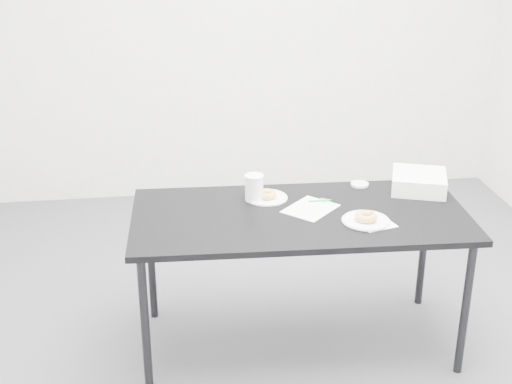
{
  "coord_description": "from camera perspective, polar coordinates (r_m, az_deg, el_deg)",
  "views": [
    {
      "loc": [
        -0.57,
        -3.18,
        2.18
      ],
      "look_at": [
        -0.13,
        0.02,
        0.82
      ],
      "focal_mm": 50.0,
      "sensor_mm": 36.0,
      "label": 1
    }
  ],
  "objects": [
    {
      "name": "plate_near",
      "position": [
        3.41,
        8.77,
        -2.28
      ],
      "size": [
        0.23,
        0.23,
        0.01
      ],
      "primitive_type": "cylinder",
      "color": "white",
      "rests_on": "napkin"
    },
    {
      "name": "wall_back",
      "position": [
        5.28,
        -1.61,
        13.78
      ],
      "size": [
        4.0,
        0.02,
        2.7
      ],
      "primitive_type": "cube",
      "color": "white",
      "rests_on": "floor"
    },
    {
      "name": "donut_far",
      "position": [
        3.62,
        0.86,
        -0.18
      ],
      "size": [
        0.13,
        0.13,
        0.03
      ],
      "primitive_type": "torus",
      "rotation": [
        0.0,
        0.0,
        -0.38
      ],
      "color": "#BC8F3B",
      "rests_on": "plate_far"
    },
    {
      "name": "bakery_box",
      "position": [
        3.81,
        12.9,
        0.81
      ],
      "size": [
        0.35,
        0.35,
        0.09
      ],
      "primitive_type": "cube",
      "rotation": [
        0.0,
        0.0,
        -0.33
      ],
      "color": "white",
      "rests_on": "table"
    },
    {
      "name": "logo_patch",
      "position": [
        3.61,
        5.4,
        -0.66
      ],
      "size": [
        0.06,
        0.06,
        0.0
      ],
      "primitive_type": "cube",
      "rotation": [
        0.0,
        0.0,
        -0.78
      ],
      "color": "green",
      "rests_on": "scorecard"
    },
    {
      "name": "plate_far",
      "position": [
        3.63,
        0.86,
        -0.46
      ],
      "size": [
        0.21,
        0.21,
        0.01
      ],
      "primitive_type": "cylinder",
      "color": "white",
      "rests_on": "table"
    },
    {
      "name": "cup_lid",
      "position": [
        3.83,
        8.3,
        0.61
      ],
      "size": [
        0.09,
        0.09,
        0.01
      ],
      "primitive_type": "cylinder",
      "color": "white",
      "rests_on": "table"
    },
    {
      "name": "table",
      "position": [
        3.49,
        3.52,
        -2.55
      ],
      "size": [
        1.66,
        0.83,
        0.74
      ],
      "rotation": [
        0.0,
        0.0,
        -0.04
      ],
      "color": "black",
      "rests_on": "floor"
    },
    {
      "name": "napkin",
      "position": [
        3.4,
        9.5,
        -2.46
      ],
      "size": [
        0.19,
        0.19,
        0.0
      ],
      "primitive_type": "cube",
      "rotation": [
        0.0,
        0.0,
        0.26
      ],
      "color": "white",
      "rests_on": "table"
    },
    {
      "name": "coffee_cup",
      "position": [
        3.58,
        -0.15,
        0.35
      ],
      "size": [
        0.09,
        0.09,
        0.14
      ],
      "primitive_type": "cylinder",
      "color": "white",
      "rests_on": "table"
    },
    {
      "name": "pen",
      "position": [
        3.6,
        5.12,
        -0.69
      ],
      "size": [
        0.12,
        0.01,
        0.01
      ],
      "primitive_type": "cylinder",
      "rotation": [
        0.0,
        1.57,
        -0.03
      ],
      "color": "#0D9655",
      "rests_on": "scorecard"
    },
    {
      "name": "donut_near",
      "position": [
        3.4,
        8.8,
        -1.96
      ],
      "size": [
        0.12,
        0.12,
        0.04
      ],
      "primitive_type": "torus",
      "rotation": [
        0.0,
        0.0,
        0.12
      ],
      "color": "#BC8F3B",
      "rests_on": "plate_near"
    },
    {
      "name": "floor",
      "position": [
        3.9,
        1.94,
        -11.16
      ],
      "size": [
        4.0,
        4.0,
        0.0
      ],
      "primitive_type": "plane",
      "color": "#4C4C51",
      "rests_on": "ground"
    },
    {
      "name": "scorecard",
      "position": [
        3.52,
        4.38,
        -1.32
      ],
      "size": [
        0.32,
        0.32,
        0.0
      ],
      "primitive_type": "cube",
      "rotation": [
        0.0,
        0.0,
        -0.78
      ],
      "color": "white",
      "rests_on": "table"
    }
  ]
}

